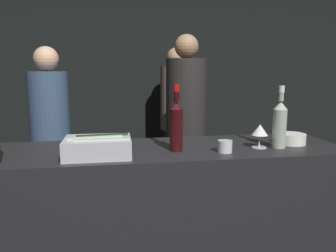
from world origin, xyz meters
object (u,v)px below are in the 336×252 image
at_px(bowl_white, 291,138).
at_px(wine_glass, 260,131).
at_px(person_in_hoodie, 51,132).
at_px(candle_votive, 225,146).
at_px(red_wine_bottle_tall, 176,123).
at_px(ice_bin_with_bottles, 98,146).
at_px(white_wine_bottle, 280,123).
at_px(person_grey_polo, 176,114).
at_px(person_blond_tee, 186,123).

bearing_deg(bowl_white, wine_glass, -164.39).
xyz_separation_m(wine_glass, person_in_hoodie, (-1.37, 1.26, -0.20)).
bearing_deg(person_in_hoodie, wine_glass, -155.52).
xyz_separation_m(candle_votive, red_wine_bottle_tall, (-0.25, 0.07, 0.12)).
height_order(bowl_white, wine_glass, wine_glass).
distance_m(ice_bin_with_bottles, red_wine_bottle_tall, 0.42).
distance_m(wine_glass, candle_votive, 0.25).
bearing_deg(wine_glass, white_wine_bottle, -7.53).
bearing_deg(red_wine_bottle_tall, white_wine_bottle, -1.74).
height_order(ice_bin_with_bottles, wine_glass, wine_glass).
xyz_separation_m(ice_bin_with_bottles, bowl_white, (1.12, 0.11, -0.02)).
distance_m(wine_glass, person_grey_polo, 2.02).
relative_size(bowl_white, person_grey_polo, 0.10).
distance_m(bowl_white, person_grey_polo, 1.98).
xyz_separation_m(white_wine_bottle, red_wine_bottle_tall, (-0.59, 0.02, 0.01)).
bearing_deg(candle_votive, person_in_hoodie, 130.53).
xyz_separation_m(candle_votive, person_grey_polo, (0.12, 2.08, -0.10)).
relative_size(ice_bin_with_bottles, person_blond_tee, 0.19).
height_order(person_in_hoodie, person_grey_polo, person_grey_polo).
bearing_deg(candle_votive, ice_bin_with_bottles, 177.76).
bearing_deg(person_in_hoodie, person_grey_polo, -82.18).
relative_size(wine_glass, person_grey_polo, 0.08).
bearing_deg(ice_bin_with_bottles, person_blond_tee, 59.17).
relative_size(red_wine_bottle_tall, person_in_hoodie, 0.22).
bearing_deg(ice_bin_with_bottles, white_wine_bottle, 1.72).
distance_m(ice_bin_with_bottles, white_wine_bottle, 1.00).
relative_size(wine_glass, white_wine_bottle, 0.38).
relative_size(ice_bin_with_bottles, person_in_hoodie, 0.20).
height_order(person_blond_tee, person_grey_polo, person_blond_tee).
xyz_separation_m(red_wine_bottle_tall, person_in_hoodie, (-0.89, 1.26, -0.25)).
bearing_deg(red_wine_bottle_tall, wine_glass, -0.40).
height_order(red_wine_bottle_tall, person_grey_polo, person_grey_polo).
relative_size(candle_votive, person_in_hoodie, 0.05).
height_order(candle_votive, person_in_hoodie, person_in_hoodie).
bearing_deg(white_wine_bottle, person_grey_polo, 95.98).
bearing_deg(white_wine_bottle, candle_votive, -170.58).
height_order(red_wine_bottle_tall, person_in_hoodie, person_in_hoodie).
distance_m(ice_bin_with_bottles, candle_votive, 0.66).
xyz_separation_m(white_wine_bottle, person_grey_polo, (-0.21, 2.02, -0.21)).
bearing_deg(wine_glass, person_grey_polo, 92.93).
bearing_deg(person_grey_polo, red_wine_bottle_tall, 77.80).
height_order(candle_votive, person_blond_tee, person_blond_tee).
height_order(ice_bin_with_bottles, white_wine_bottle, white_wine_bottle).
height_order(bowl_white, person_grey_polo, person_grey_polo).
relative_size(ice_bin_with_bottles, person_grey_polo, 0.19).
height_order(candle_votive, red_wine_bottle_tall, red_wine_bottle_tall).
relative_size(person_blond_tee, person_grey_polo, 1.03).
height_order(bowl_white, candle_votive, candle_votive).
bearing_deg(person_in_hoodie, person_blond_tee, -117.81).
xyz_separation_m(ice_bin_with_bottles, person_blond_tee, (0.72, 1.20, -0.09)).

